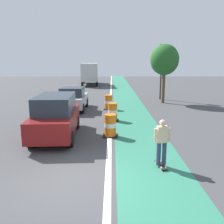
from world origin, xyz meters
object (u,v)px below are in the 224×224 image
parked_sedan_second (72,99)px  traffic_barrel_back (107,102)px  traffic_light_corner (160,62)px  street_tree_sidewalk (163,60)px  skateboarder_on_lane (161,142)px  traffic_barrel_mid (111,112)px  delivery_truck_down_block (89,73)px  traffic_barrel_front (109,126)px  parked_suv_nearest (55,116)px

parked_sedan_second → traffic_barrel_back: (2.65, 0.17, -0.30)m
parked_sedan_second → traffic_light_corner: size_ratio=0.81×
parked_sedan_second → street_tree_sidewalk: bearing=22.6°
skateboarder_on_lane → traffic_barrel_back: skateboarder_on_lane is taller
traffic_barrel_back → traffic_light_corner: (4.85, 4.85, 2.97)m
traffic_barrel_mid → street_tree_sidewalk: street_tree_sidewalk is taller
traffic_barrel_mid → traffic_barrel_back: 3.52m
skateboarder_on_lane → delivery_truck_down_block: size_ratio=0.22×
skateboarder_on_lane → delivery_truck_down_block: 29.48m
street_tree_sidewalk → delivery_truck_down_block: bearing=116.0°
parked_sedan_second → delivery_truck_down_block: (-0.44, 19.04, 1.01)m
traffic_barrel_front → parked_suv_nearest: bearing=-177.7°
parked_suv_nearest → delivery_truck_down_block: delivery_truck_down_block is taller
traffic_barrel_back → parked_suv_nearest: bearing=-109.6°
street_tree_sidewalk → traffic_light_corner: bearing=85.7°
skateboarder_on_lane → traffic_barrel_front: bearing=117.2°
parked_suv_nearest → street_tree_sidewalk: street_tree_sidewalk is taller
traffic_barrel_front → traffic_light_corner: (4.67, 11.53, 2.97)m
traffic_barrel_back → street_tree_sidewalk: (4.71, 2.90, 3.14)m
skateboarder_on_lane → traffic_barrel_front: skateboarder_on_lane is taller
skateboarder_on_lane → traffic_light_corner: size_ratio=0.33×
traffic_barrel_mid → street_tree_sidewalk: (4.40, 6.40, 3.14)m
delivery_truck_down_block → traffic_light_corner: traffic_light_corner is taller
delivery_truck_down_block → street_tree_sidewalk: street_tree_sidewalk is taller
skateboarder_on_lane → parked_suv_nearest: bearing=142.4°
traffic_barrel_front → skateboarder_on_lane: bearing=-62.8°
traffic_barrel_front → traffic_barrel_mid: bearing=87.8°
parked_sedan_second → traffic_barrel_back: parked_sedan_second is taller
parked_suv_nearest → parked_sedan_second: bearing=92.0°
traffic_barrel_back → parked_sedan_second: bearing=-176.4°
traffic_barrel_mid → skateboarder_on_lane: bearing=-75.9°
traffic_barrel_front → delivery_truck_down_block: delivery_truck_down_block is taller
skateboarder_on_lane → traffic_light_corner: (2.88, 15.01, 2.59)m
delivery_truck_down_block → street_tree_sidewalk: (7.79, -15.97, 1.82)m
traffic_barrel_mid → street_tree_sidewalk: 8.38m
skateboarder_on_lane → traffic_barrel_mid: 6.88m
parked_suv_nearest → street_tree_sidewalk: bearing=53.6°
traffic_barrel_front → delivery_truck_down_block: (-3.26, 25.55, 1.31)m
parked_sedan_second → traffic_light_corner: bearing=33.8°
skateboarder_on_lane → traffic_barrel_mid: (-1.67, 6.66, -0.38)m
traffic_barrel_front → traffic_barrel_back: size_ratio=1.00×
skateboarder_on_lane → parked_sedan_second: size_ratio=0.41×
traffic_barrel_front → traffic_barrel_mid: same height
traffic_light_corner → street_tree_sidewalk: size_ratio=1.02×
traffic_barrel_back → delivery_truck_down_block: (-3.08, 18.87, 1.31)m
parked_suv_nearest → street_tree_sidewalk: 12.31m
traffic_barrel_front → street_tree_sidewalk: (4.53, 9.58, 3.14)m
parked_suv_nearest → traffic_light_corner: traffic_light_corner is taller
parked_suv_nearest → traffic_light_corner: size_ratio=0.92×
traffic_barrel_mid → traffic_barrel_back: bearing=94.9°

